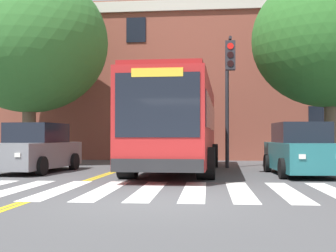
{
  "coord_description": "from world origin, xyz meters",
  "views": [
    {
      "loc": [
        1.36,
        -9.38,
        1.35
      ],
      "look_at": [
        -0.49,
        7.42,
        1.71
      ],
      "focal_mm": 50.0,
      "sensor_mm": 36.0,
      "label": 1
    }
  ],
  "objects_px": {
    "traffic_light_overhead": "(228,81)",
    "car_grey_near_lane": "(36,150)",
    "city_bus": "(177,122)",
    "car_teal_far_lane": "(301,151)",
    "street_tree_curbside_small": "(30,42)",
    "street_tree_curbside_large": "(330,40)"
  },
  "relations": [
    {
      "from": "street_tree_curbside_large",
      "to": "street_tree_curbside_small",
      "type": "bearing_deg",
      "value": 171.04
    },
    {
      "from": "car_grey_near_lane",
      "to": "traffic_light_overhead",
      "type": "relative_size",
      "value": 0.92
    },
    {
      "from": "city_bus",
      "to": "street_tree_curbside_large",
      "type": "bearing_deg",
      "value": 14.87
    },
    {
      "from": "city_bus",
      "to": "street_tree_curbside_large",
      "type": "xyz_separation_m",
      "value": [
        6.04,
        1.6,
        3.37
      ]
    },
    {
      "from": "street_tree_curbside_large",
      "to": "street_tree_curbside_small",
      "type": "height_order",
      "value": "street_tree_curbside_small"
    },
    {
      "from": "city_bus",
      "to": "car_grey_near_lane",
      "type": "distance_m",
      "value": 5.42
    },
    {
      "from": "car_teal_far_lane",
      "to": "street_tree_curbside_large",
      "type": "bearing_deg",
      "value": 60.6
    },
    {
      "from": "city_bus",
      "to": "street_tree_curbside_small",
      "type": "distance_m",
      "value": 9.25
    },
    {
      "from": "street_tree_curbside_small",
      "to": "car_teal_far_lane",
      "type": "bearing_deg",
      "value": -22.92
    },
    {
      "from": "car_teal_far_lane",
      "to": "street_tree_curbside_large",
      "type": "distance_m",
      "value": 5.53
    },
    {
      "from": "city_bus",
      "to": "street_tree_curbside_small",
      "type": "height_order",
      "value": "street_tree_curbside_small"
    },
    {
      "from": "car_teal_far_lane",
      "to": "street_tree_curbside_large",
      "type": "relative_size",
      "value": 0.59
    },
    {
      "from": "street_tree_curbside_small",
      "to": "street_tree_curbside_large",
      "type": "bearing_deg",
      "value": -8.96
    },
    {
      "from": "traffic_light_overhead",
      "to": "street_tree_curbside_large",
      "type": "bearing_deg",
      "value": 15.3
    },
    {
      "from": "city_bus",
      "to": "street_tree_curbside_large",
      "type": "relative_size",
      "value": 1.35
    },
    {
      "from": "car_grey_near_lane",
      "to": "street_tree_curbside_small",
      "type": "relative_size",
      "value": 0.51
    },
    {
      "from": "city_bus",
      "to": "street_tree_curbside_small",
      "type": "relative_size",
      "value": 1.16
    },
    {
      "from": "city_bus",
      "to": "car_teal_far_lane",
      "type": "bearing_deg",
      "value": -16.29
    },
    {
      "from": "traffic_light_overhead",
      "to": "car_grey_near_lane",
      "type": "bearing_deg",
      "value": -168.87
    },
    {
      "from": "car_grey_near_lane",
      "to": "street_tree_curbside_large",
      "type": "bearing_deg",
      "value": 12.66
    },
    {
      "from": "traffic_light_overhead",
      "to": "street_tree_curbside_small",
      "type": "bearing_deg",
      "value": 160.98
    },
    {
      "from": "city_bus",
      "to": "street_tree_curbside_small",
      "type": "bearing_deg",
      "value": 153.43
    }
  ]
}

